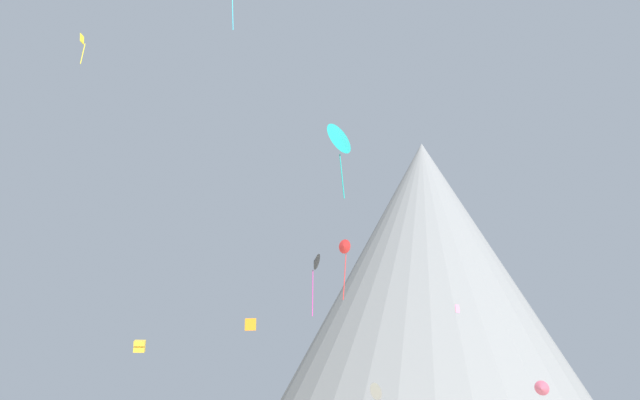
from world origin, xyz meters
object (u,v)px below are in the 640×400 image
at_px(kite_pink_mid, 457,309).
at_px(kite_orange_low, 250,324).
at_px(kite_teal_mid, 340,139).
at_px(kite_rainbow_low, 541,388).
at_px(kite_yellow_high, 82,43).
at_px(kite_black_mid, 315,262).
at_px(kite_red_mid, 344,249).
at_px(kite_white_low, 376,392).
at_px(kite_gold_low, 140,346).
at_px(rock_massif, 413,304).

height_order(kite_pink_mid, kite_orange_low, kite_pink_mid).
xyz_separation_m(kite_teal_mid, kite_rainbow_low, (18.58, 37.75, -15.62)).
bearing_deg(kite_yellow_high, kite_teal_mid, 125.61).
distance_m(kite_pink_mid, kite_yellow_high, 47.55).
bearing_deg(kite_orange_low, kite_black_mid, 125.95).
bearing_deg(kite_red_mid, kite_yellow_high, -122.07).
height_order(kite_white_low, kite_rainbow_low, kite_rainbow_low).
bearing_deg(kite_white_low, kite_black_mid, 104.07).
bearing_deg(kite_rainbow_low, kite_pink_mid, -134.33).
relative_size(kite_pink_mid, kite_teal_mid, 0.16).
xyz_separation_m(kite_orange_low, kite_yellow_high, (-17.06, 5.94, 25.71)).
distance_m(kite_red_mid, kite_yellow_high, 29.83).
xyz_separation_m(kite_pink_mid, kite_rainbow_low, (8.83, 2.83, -8.47)).
xyz_separation_m(kite_orange_low, kite_red_mid, (5.07, 16.94, 9.01)).
bearing_deg(kite_red_mid, kite_teal_mid, -54.35).
relative_size(kite_pink_mid, kite_gold_low, 1.00).
distance_m(kite_pink_mid, kite_red_mid, 20.13).
relative_size(kite_orange_low, kite_rainbow_low, 0.46).
distance_m(kite_pink_mid, kite_white_low, 14.08).
bearing_deg(rock_massif, kite_orange_low, -99.37).
relative_size(kite_black_mid, kite_yellow_high, 2.05).
xyz_separation_m(kite_rainbow_low, kite_gold_low, (-31.88, -38.75, 1.19)).
bearing_deg(kite_teal_mid, kite_orange_low, 110.26).
xyz_separation_m(rock_massif, kite_red_mid, (-6.38, -52.46, -2.70)).
bearing_deg(kite_gold_low, kite_orange_low, -173.11).
distance_m(kite_pink_mid, kite_gold_low, 43.29).
height_order(kite_teal_mid, kite_gold_low, kite_teal_mid).
distance_m(rock_massif, kite_pink_mid, 36.81).
relative_size(kite_black_mid, kite_red_mid, 1.07).
height_order(rock_massif, kite_rainbow_low, rock_massif).
relative_size(kite_teal_mid, kite_yellow_high, 1.91).
distance_m(rock_massif, kite_black_mid, 50.97).
bearing_deg(kite_pink_mid, kite_gold_low, 63.91).
bearing_deg(kite_orange_low, kite_rainbow_low, 97.41).
height_order(kite_pink_mid, kite_black_mid, kite_black_mid).
xyz_separation_m(rock_massif, kite_white_low, (-4.14, -42.07, -15.19)).
distance_m(kite_black_mid, kite_white_low, 15.15).
height_order(kite_teal_mid, kite_yellow_high, kite_yellow_high).
height_order(rock_massif, kite_teal_mid, rock_massif).
bearing_deg(kite_pink_mid, kite_rainbow_low, -155.62).
relative_size(kite_pink_mid, kite_orange_low, 1.07).
height_order(rock_massif, kite_black_mid, rock_massif).
bearing_deg(kite_pink_mid, rock_massif, -75.95).
bearing_deg(kite_white_low, kite_rainbow_low, -105.58).
xyz_separation_m(kite_teal_mid, kite_gold_low, (-13.29, -1.00, -14.42)).
distance_m(rock_massif, kite_teal_mid, 71.10).
height_order(kite_black_mid, kite_yellow_high, kite_yellow_high).
bearing_deg(kite_gold_low, kite_red_mid, -134.73).
bearing_deg(kite_red_mid, rock_massif, 114.57).
height_order(kite_white_low, kite_gold_low, kite_gold_low).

